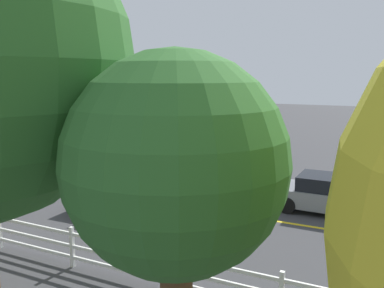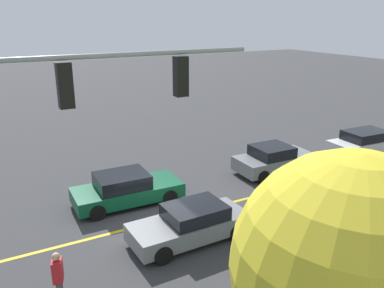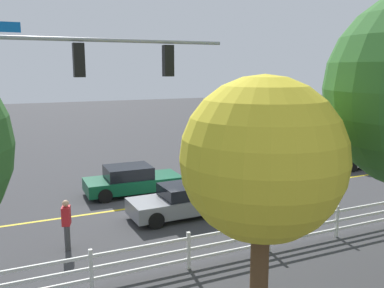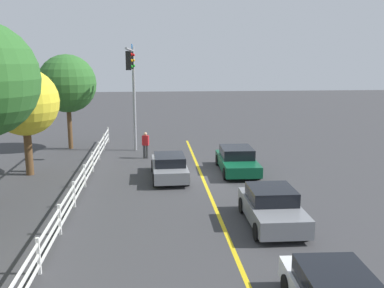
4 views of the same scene
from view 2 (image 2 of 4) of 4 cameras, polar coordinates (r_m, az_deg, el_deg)
name	(u,v)px [view 2 (image 2 of 4)]	position (r m, az deg, el deg)	size (l,w,h in m)	color
ground_plane	(162,220)	(15.97, -4.32, -10.77)	(120.00, 120.00, 0.00)	#38383A
lane_center_stripe	(245,199)	(17.78, 7.60, -7.73)	(28.00, 0.16, 0.01)	gold
signal_assembly	(33,138)	(9.40, -21.60, 0.73)	(7.81, 0.38, 7.19)	gray
car_0	(274,159)	(20.67, 11.55, -2.16)	(4.08, 2.03, 1.42)	slate
car_1	(191,224)	(14.38, -0.14, -11.23)	(4.33, 1.93, 1.31)	slate
car_2	(126,189)	(17.20, -9.34, -6.32)	(4.56, 2.09, 1.37)	#0C4C2D
car_3	(367,142)	(25.16, 23.59, 0.28)	(4.81, 2.06, 1.36)	silver
pedestrian	(58,278)	(11.89, -18.46, -17.57)	(0.36, 0.46, 1.69)	#3F3F42
white_rail_fence	(339,266)	(13.06, 20.21, -15.98)	(26.10, 0.10, 1.15)	white
tree_3	(348,268)	(6.78, 21.28, -16.10)	(3.61, 3.61, 5.82)	brown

